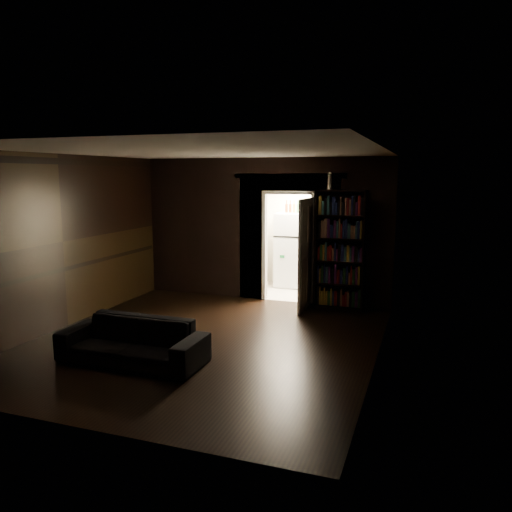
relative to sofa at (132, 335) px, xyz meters
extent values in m
plane|color=black|center=(0.56, 1.05, -0.38)|extent=(5.50, 5.50, 0.00)
cube|color=black|center=(-0.66, 3.85, 1.02)|extent=(2.55, 0.10, 2.80)
cube|color=black|center=(2.29, 3.85, 1.02)|extent=(1.55, 0.10, 2.80)
cube|color=black|center=(1.06, 3.85, 2.07)|extent=(0.90, 0.10, 0.70)
cube|color=black|center=(-1.94, 1.05, 1.02)|extent=(0.02, 5.50, 2.80)
cube|color=black|center=(3.06, 1.05, 1.02)|extent=(0.02, 5.50, 2.80)
cube|color=black|center=(0.56, -1.70, 1.02)|extent=(5.00, 0.02, 2.80)
cube|color=beige|center=(0.56, 1.05, 2.42)|extent=(5.00, 5.50, 0.02)
cube|color=white|center=(1.06, 3.79, 0.67)|extent=(1.04, 0.06, 2.17)
cube|color=beige|center=(1.06, 4.70, -0.43)|extent=(2.20, 1.80, 0.10)
cube|color=white|center=(1.06, 5.55, 0.82)|extent=(2.20, 0.10, 2.40)
cube|color=white|center=(0.01, 4.70, 0.82)|extent=(0.10, 1.60, 2.40)
cube|color=white|center=(2.11, 4.70, 0.82)|extent=(0.10, 1.60, 2.40)
cube|color=white|center=(1.06, 4.70, 2.07)|extent=(2.20, 1.80, 0.10)
cube|color=#CD6E75|center=(1.06, 5.49, 1.84)|extent=(2.00, 0.04, 0.26)
imported|color=black|center=(0.00, 0.00, 0.00)|extent=(1.96, 0.86, 0.75)
cube|color=black|center=(2.11, 3.60, 0.72)|extent=(0.95, 0.57, 2.20)
cube|color=white|center=(0.82, 5.16, 0.45)|extent=(0.91, 0.87, 1.65)
cube|color=white|center=(1.52, 3.35, 0.65)|extent=(0.07, 0.85, 2.05)
cube|color=white|center=(1.88, 3.68, 1.98)|extent=(0.12, 0.12, 0.32)
cube|color=black|center=(0.91, 5.13, 1.41)|extent=(0.66, 0.27, 0.27)
camera|label=1|loc=(3.65, -5.45, 2.09)|focal=35.00mm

